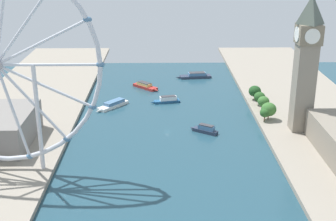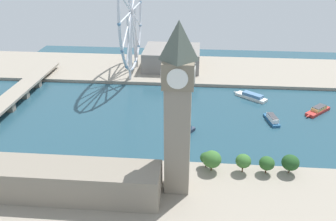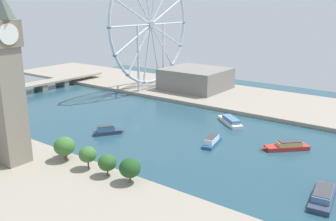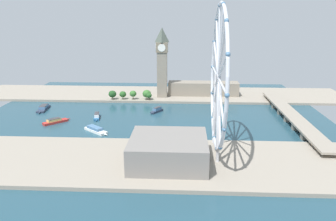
% 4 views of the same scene
% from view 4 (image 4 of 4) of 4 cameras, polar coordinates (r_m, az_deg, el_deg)
% --- Properties ---
extents(ground_plane, '(394.67, 394.67, 0.00)m').
position_cam_4_polar(ground_plane, '(366.86, -2.72, -1.52)').
color(ground_plane, '#234756').
extents(riverbank_left, '(90.00, 520.00, 3.00)m').
position_cam_4_polar(riverbank_left, '(474.18, -1.41, 2.85)').
color(riverbank_left, gray).
rests_on(riverbank_left, ground_plane).
extents(riverbank_right, '(90.00, 520.00, 3.00)m').
position_cam_4_polar(riverbank_right, '(262.47, -5.12, -8.82)').
color(riverbank_right, gray).
rests_on(riverbank_right, ground_plane).
extents(clock_tower, '(16.33, 16.33, 93.12)m').
position_cam_4_polar(clock_tower, '(445.56, -1.03, 8.51)').
color(clock_tower, gray).
rests_on(clock_tower, riverbank_left).
extents(parliament_block, '(22.00, 97.74, 18.46)m').
position_cam_4_polar(parliament_block, '(464.37, 6.13, 3.83)').
color(parliament_block, gray).
rests_on(parliament_block, riverbank_left).
extents(tree_row_embankment, '(12.79, 58.12, 13.01)m').
position_cam_4_polar(tree_row_embankment, '(439.73, -6.26, 2.86)').
color(tree_row_embankment, '#513823').
rests_on(tree_row_embankment, riverbank_left).
extents(ferris_wheel, '(116.88, 3.20, 119.64)m').
position_cam_4_polar(ferris_wheel, '(260.00, 8.75, 5.50)').
color(ferris_wheel, silver).
rests_on(ferris_wheel, riverbank_right).
extents(riverside_hall, '(53.88, 58.63, 20.26)m').
position_cam_4_polar(riverside_hall, '(252.20, 0.07, -6.94)').
color(riverside_hall, gray).
rests_on(riverside_hall, riverbank_right).
extents(river_bridge, '(206.67, 17.28, 8.34)m').
position_cam_4_polar(river_bridge, '(381.94, 20.77, -0.92)').
color(river_bridge, gray).
rests_on(river_bridge, ground_plane).
extents(tour_boat_0, '(35.93, 12.51, 5.43)m').
position_cam_4_polar(tour_boat_0, '(429.61, -20.86, 0.39)').
color(tour_boat_0, '#2D384C').
rests_on(tour_boat_0, ground_plane).
extents(tour_boat_1, '(25.40, 29.41, 5.07)m').
position_cam_4_polar(tour_boat_1, '(335.19, -12.45, -3.30)').
color(tour_boat_1, white).
rests_on(tour_boat_1, ground_plane).
extents(tour_boat_2, '(19.96, 14.92, 6.14)m').
position_cam_4_polar(tour_boat_2, '(391.41, -1.96, 0.03)').
color(tour_boat_2, '#2D384C').
rests_on(tour_boat_2, ground_plane).
extents(tour_boat_3, '(24.99, 25.30, 5.45)m').
position_cam_4_polar(tour_boat_3, '(373.64, -19.01, -1.75)').
color(tour_boat_3, '#B22D28').
rests_on(tour_boat_3, ground_plane).
extents(tour_boat_4, '(25.41, 10.02, 5.61)m').
position_cam_4_polar(tour_boat_4, '(378.43, -12.28, -0.95)').
color(tour_boat_4, '#235684').
rests_on(tour_boat_4, ground_plane).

